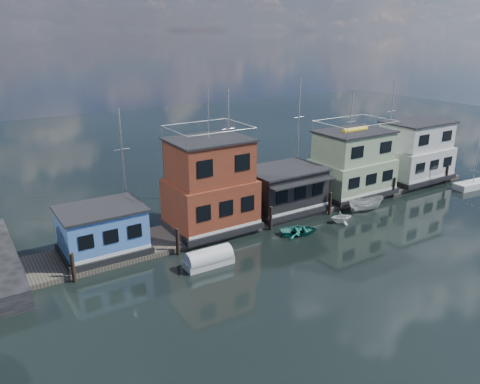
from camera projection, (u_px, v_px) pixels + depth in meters
ground at (382, 259)px, 36.22m from camera, size 160.00×160.00×0.00m
dock at (287, 209)px, 45.74m from camera, size 48.00×5.00×0.40m
houseboat_blue at (102, 230)px, 35.98m from camera, size 6.40×4.90×3.66m
houseboat_red at (210, 186)px, 40.16m from camera, size 7.40×5.90×11.86m
houseboat_dark at (284, 189)px, 44.75m from camera, size 7.40×6.10×4.06m
houseboat_green at (352, 164)px, 48.94m from camera, size 8.40×5.90×7.03m
houseboat_white at (415, 151)px, 54.01m from camera, size 8.40×5.90×6.66m
pilings at (303, 210)px, 43.04m from camera, size 42.28×0.28×2.20m
background_masts at (289, 139)px, 51.19m from camera, size 36.40×0.16×12.00m
day_sailer at (473, 184)px, 52.40m from camera, size 4.82×2.00×7.41m
dinghy_teal at (299, 230)px, 40.52m from camera, size 4.04×3.50×0.70m
motorboat at (366, 204)px, 45.65m from camera, size 3.89×2.41×1.41m
dinghy_white at (341, 217)px, 42.93m from camera, size 2.62×2.43×1.14m
tarp_runabout at (209, 259)px, 35.03m from camera, size 3.74×1.58×1.50m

